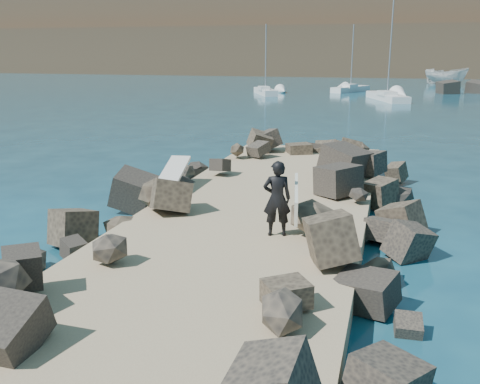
{
  "coord_description": "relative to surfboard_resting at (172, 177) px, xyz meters",
  "views": [
    {
      "loc": [
        3.45,
        -13.13,
        4.84
      ],
      "look_at": [
        0.0,
        -1.0,
        1.5
      ],
      "focal_mm": 40.0,
      "sensor_mm": 36.0,
      "label": 1
    }
  ],
  "objects": [
    {
      "name": "ground",
      "position": [
        3.0,
        -1.87,
        -1.04
      ],
      "size": [
        800.0,
        800.0,
        0.0
      ],
      "primitive_type": "plane",
      "color": "#0F384C",
      "rests_on": "ground"
    },
    {
      "name": "surfer_with_board",
      "position": [
        4.06,
        -3.21,
        0.46
      ],
      "size": [
        1.06,
        2.21,
        1.8
      ],
      "color": "black",
      "rests_on": "jetty"
    },
    {
      "name": "boat_imported",
      "position": [
        13.86,
        72.43,
        0.16
      ],
      "size": [
        6.59,
        3.7,
        2.4
      ],
      "primitive_type": "imported",
      "rotation": [
        0.0,
        0.0,
        1.34
      ],
      "color": "silver",
      "rests_on": "ground"
    },
    {
      "name": "sailboat_a",
      "position": [
        -7.71,
        45.37,
        -0.69
      ],
      "size": [
        4.07,
        6.46,
        7.88
      ],
      "color": "silver",
      "rests_on": "ground"
    },
    {
      "name": "surfboard_resting",
      "position": [
        0.0,
        0.0,
        0.0
      ],
      "size": [
        1.03,
        2.65,
        0.09
      ],
      "primitive_type": "cube",
      "rotation": [
        0.0,
        0.0,
        0.15
      ],
      "color": "beige",
      "rests_on": "riprap_left"
    },
    {
      "name": "sailboat_c",
      "position": [
        5.83,
        41.64,
        -0.7
      ],
      "size": [
        4.55,
        8.53,
        9.98
      ],
      "color": "silver",
      "rests_on": "ground"
    },
    {
      "name": "sailboat_b",
      "position": [
        1.36,
        52.17,
        -0.7
      ],
      "size": [
        4.34,
        6.54,
        8.02
      ],
      "color": "silver",
      "rests_on": "ground"
    },
    {
      "name": "riprap_right",
      "position": [
        5.9,
        -3.37,
        -0.54
      ],
      "size": [
        2.6,
        22.0,
        1.0
      ],
      "primitive_type": "cube",
      "color": "black",
      "rests_on": "ground"
    },
    {
      "name": "jetty",
      "position": [
        3.0,
        -3.87,
        -0.74
      ],
      "size": [
        6.0,
        26.0,
        0.6
      ],
      "primitive_type": "cube",
      "color": "#8C7759",
      "rests_on": "ground"
    },
    {
      "name": "headland",
      "position": [
        13.0,
        158.13,
        14.96
      ],
      "size": [
        360.0,
        140.0,
        32.0
      ],
      "primitive_type": "cube",
      "color": "#2D4919",
      "rests_on": "ground"
    },
    {
      "name": "riprap_left",
      "position": [
        0.1,
        -3.37,
        -0.54
      ],
      "size": [
        2.6,
        22.0,
        1.0
      ],
      "primitive_type": "cube",
      "color": "black",
      "rests_on": "ground"
    }
  ]
}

